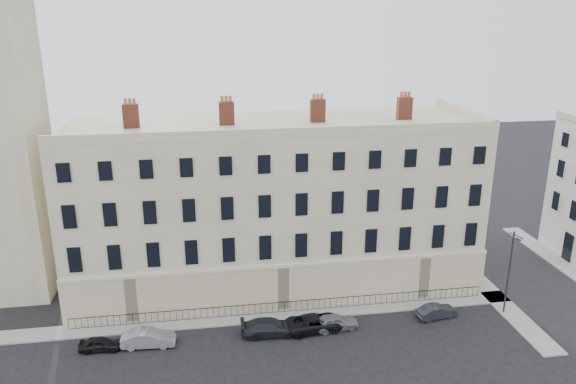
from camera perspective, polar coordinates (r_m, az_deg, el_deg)
name	(u,v)px	position (r m, az deg, el deg)	size (l,w,h in m)	color
ground	(371,342)	(45.46, 8.47, -14.84)	(160.00, 160.00, 0.00)	black
terrace	(274,204)	(51.47, -1.45, -1.24)	(36.22, 12.22, 17.00)	#BAAA8A
pavement_terrace	(238,318)	(48.00, -5.13, -12.67)	(48.00, 2.00, 0.12)	gray
pavement_east_return	(479,282)	(56.52, 18.85, -8.62)	(2.00, 24.00, 0.12)	gray
pavement_adjacent	(563,265)	(63.09, 26.15, -6.70)	(2.00, 20.00, 0.12)	gray
railings	(284,307)	(48.45, -0.36, -11.60)	(35.00, 0.04, 0.96)	black
car_a	(100,344)	(46.06, -18.55, -14.43)	(1.25, 3.11, 1.06)	black
car_b	(148,338)	(45.48, -14.00, -14.21)	(1.42, 4.07, 1.34)	gray
car_c	(270,327)	(45.56, -1.88, -13.56)	(1.85, 4.56, 1.32)	black
car_d	(315,323)	(46.16, 2.80, -13.12)	(2.17, 4.70, 1.31)	black
car_e	(335,322)	(46.37, 4.78, -13.03)	(1.52, 3.78, 1.29)	gray
car_f	(437,311)	(49.37, 14.86, -11.64)	(1.21, 3.47, 1.14)	#22252E
streetlamp	(510,269)	(50.10, 21.59, -7.31)	(0.58, 1.58, 7.47)	#2E2F33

